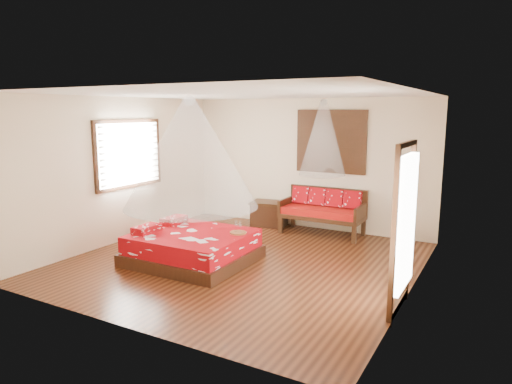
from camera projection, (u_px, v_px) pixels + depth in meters
The scene contains 10 objects.
room at pixel (242, 180), 7.53m from camera, with size 5.54×5.54×2.84m.
bed at pixel (192, 247), 7.75m from camera, with size 1.92×1.74×0.63m.
daybed at pixel (323, 209), 9.47m from camera, with size 1.71×0.76×0.94m.
storage_chest at pixel (269, 213), 10.21m from camera, with size 0.88×0.70×0.54m.
shutter_panel at pixel (331, 142), 9.52m from camera, with size 1.52×0.06×1.32m.
window_left at pixel (129, 154), 8.96m from camera, with size 0.10×1.74×1.34m.
glazed_door at pixel (402, 228), 5.77m from camera, with size 0.08×1.02×2.16m.
wine_tray at pixel (238, 230), 7.65m from camera, with size 0.28×0.28×0.22m.
mosquito_net_main at pixel (190, 153), 7.47m from camera, with size 2.22×2.22×1.80m, color white.
mosquito_net_daybed at pixel (323, 138), 9.10m from camera, with size 0.94×0.94×1.50m, color white.
Camera 1 is at (3.84, -6.39, 2.53)m, focal length 32.00 mm.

